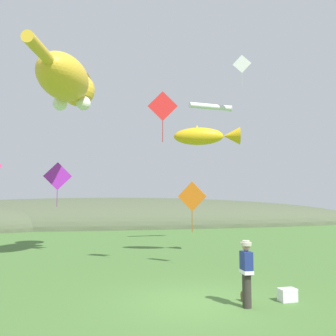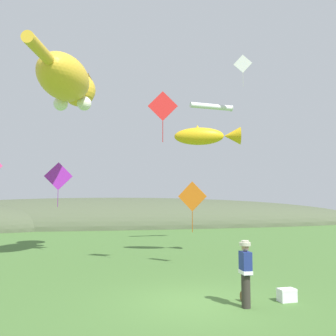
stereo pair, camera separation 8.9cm
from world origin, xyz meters
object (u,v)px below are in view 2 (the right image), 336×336
Objects in this scene: kite_fish_windsock at (206,136)px; kite_diamond_violet at (58,176)px; kite_tube_streamer at (212,107)px; festival_attendant at (246,271)px; kite_spool at (244,296)px; kite_diamond_orange at (192,197)px; kite_diamond_red at (163,106)px; kite_diamond_white at (243,64)px; picnic_cooler at (287,295)px; kite_giant_cat at (67,82)px.

kite_fish_windsock is 1.44× the size of kite_diamond_violet.
kite_diamond_violet is (-7.45, 2.87, -1.99)m from kite_fish_windsock.
kite_fish_windsock is at bearing -111.96° from kite_tube_streamer.
festival_attendant is 0.59× the size of kite_tube_streamer.
kite_diamond_violet reaches higher than kite_spool.
kite_tube_streamer is 1.37× the size of kite_diamond_orange.
kite_diamond_red is 10.06m from kite_diamond_white.
kite_tube_streamer is 1.39× the size of kite_diamond_red.
festival_attendant is at bearing -166.22° from picnic_cooler.
kite_diamond_white is at bearing 71.64° from picnic_cooler.
kite_diamond_orange is at bearing -40.65° from kite_diamond_violet.
kite_giant_cat is 2.55× the size of kite_tube_streamer.
festival_attendant is 16.63m from kite_diamond_white.
kite_fish_windsock is at bearing 45.72° from kite_diamond_red.
kite_diamond_violet is 13.18m from kite_diamond_white.
kite_diamond_orange is at bearing 100.85° from picnic_cooler.
kite_diamond_white is (3.82, 11.52, 11.20)m from picnic_cooler.
festival_attendant is 16.18m from kite_tube_streamer.
picnic_cooler is 10.09m from kite_fish_windsock.
kite_giant_cat is 5.64m from kite_diamond_red.
festival_attendant reaches higher than picnic_cooler.
kite_diamond_violet is 8.04m from kite_diamond_orange.
kite_diamond_violet reaches higher than festival_attendant.
kite_giant_cat is at bearing 123.29° from kite_spool.
festival_attendant is 3.49× the size of picnic_cooler.
festival_attendant is at bearing -92.45° from kite_diamond_orange.
kite_giant_cat is at bearing 120.41° from festival_attendant.
kite_diamond_white is 0.94× the size of kite_diamond_orange.
kite_tube_streamer is at bearing 68.04° from kite_fish_windsock.
kite_diamond_white is (1.50, -1.69, 2.40)m from kite_tube_streamer.
kite_tube_streamer reaches higher than kite_diamond_violet.
kite_diamond_red reaches higher than kite_fish_windsock.
picnic_cooler is 16.04m from kite_tube_streamer.
kite_diamond_orange is at bearing -121.43° from kite_fish_windsock.
picnic_cooler is at bearing -64.03° from kite_diamond_red.
kite_diamond_white reaches higher than picnic_cooler.
festival_attendant is at bearing -59.59° from kite_giant_cat.
kite_diamond_orange reaches higher than festival_attendant.
festival_attendant reaches higher than kite_spool.
kite_giant_cat is at bearing 140.38° from kite_diamond_red.
kite_spool is at bearing -60.87° from kite_diamond_violet.
kite_tube_streamer reaches higher than festival_attendant.
kite_diamond_orange is at bearing 89.55° from kite_spool.
kite_diamond_white is at bearing 66.08° from kite_spool.
kite_tube_streamer reaches higher than kite_fish_windsock.
kite_tube_streamer is at bearing 26.95° from kite_giant_cat.
kite_tube_streamer reaches higher than kite_spool.
kite_diamond_white reaches higher than kite_diamond_red.
kite_giant_cat is at bearing -78.12° from kite_diamond_violet.
festival_attendant is 0.51× the size of kite_fish_windsock.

